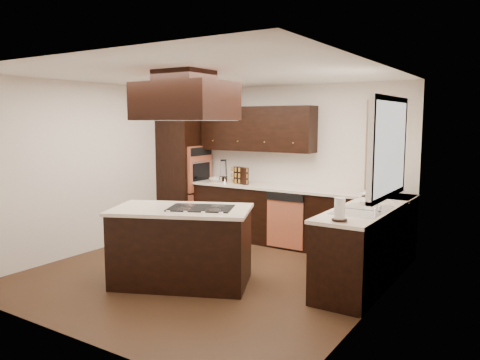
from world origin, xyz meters
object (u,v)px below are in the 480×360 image
(oven_column, at_px, (184,171))
(spice_rack, at_px, (241,175))
(island, at_px, (182,247))
(range_hood, at_px, (184,101))

(oven_column, bearing_deg, spice_rack, 0.47)
(oven_column, distance_m, island, 2.83)
(spice_rack, bearing_deg, island, -51.62)
(range_hood, height_order, spice_rack, range_hood)
(spice_rack, bearing_deg, range_hood, -48.58)
(island, bearing_deg, oven_column, 104.60)
(island, bearing_deg, range_hood, -56.03)
(range_hood, bearing_deg, oven_column, 129.74)
(oven_column, bearing_deg, range_hood, -50.26)
(island, relative_size, range_hood, 1.49)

